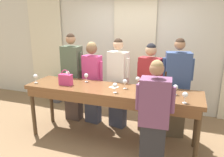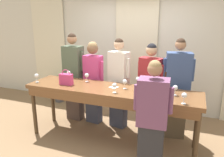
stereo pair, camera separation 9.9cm
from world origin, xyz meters
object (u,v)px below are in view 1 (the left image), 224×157
(host_pouring, at_px, (154,121))
(wine_glass_front_right, at_px, (86,76))
(wine_bottle, at_px, (165,85))
(potted_plant, at_px, (57,87))
(handbag, at_px, (66,79))
(wine_glass_front_mid, at_px, (115,86))
(guest_navy_coat, at_px, (176,89))
(wine_glass_front_left, at_px, (185,95))
(guest_striped_shirt, at_px, (149,87))
(wine_glass_center_right, at_px, (138,79))
(wine_glass_back_right, at_px, (140,84))
(tasting_bar, at_px, (110,94))
(wine_glass_back_left, at_px, (35,77))
(guest_pink_top, at_px, (92,81))
(wine_glass_center_mid, at_px, (68,73))
(wine_glass_center_left, at_px, (175,87))
(guest_olive_jacket, at_px, (73,77))
(wine_glass_back_mid, at_px, (125,82))
(guest_cream_sweater, at_px, (118,83))

(host_pouring, bearing_deg, wine_glass_front_right, 148.01)
(wine_bottle, height_order, potted_plant, wine_bottle)
(handbag, xyz_separation_m, wine_glass_front_mid, (0.94, -0.10, 0.01))
(guest_navy_coat, xyz_separation_m, host_pouring, (-0.20, -1.20, -0.09))
(wine_glass_front_left, bearing_deg, guest_striped_shirt, 127.33)
(wine_glass_center_right, bearing_deg, wine_glass_front_right, -174.97)
(wine_glass_front_left, height_order, wine_glass_front_mid, same)
(wine_glass_front_right, xyz_separation_m, wine_glass_back_right, (1.04, -0.19, 0.00))
(tasting_bar, xyz_separation_m, guest_navy_coat, (1.03, 0.57, 0.02))
(wine_glass_front_right, distance_m, wine_glass_center_right, 0.94)
(wine_glass_back_left, xyz_separation_m, guest_pink_top, (0.80, 0.70, -0.19))
(handbag, relative_size, wine_glass_center_mid, 1.73)
(handbag, height_order, wine_glass_center_right, handbag)
(wine_glass_center_left, height_order, host_pouring, host_pouring)
(handbag, height_order, guest_olive_jacket, guest_olive_jacket)
(host_pouring, bearing_deg, wine_glass_back_right, 116.44)
(wine_glass_center_right, distance_m, wine_glass_back_mid, 0.28)
(wine_glass_center_mid, bearing_deg, wine_bottle, -5.01)
(guest_striped_shirt, relative_size, host_pouring, 1.04)
(guest_olive_jacket, xyz_separation_m, guest_striped_shirt, (1.58, 0.00, -0.05))
(potted_plant, bearing_deg, handbag, -50.28)
(wine_glass_center_left, relative_size, wine_glass_back_left, 1.00)
(handbag, xyz_separation_m, wine_glass_back_left, (-0.58, -0.06, 0.01))
(wine_bottle, bearing_deg, handbag, -173.95)
(guest_cream_sweater, height_order, guest_striped_shirt, guest_cream_sweater)
(wine_glass_center_mid, distance_m, guest_olive_jacket, 0.34)
(wine_glass_center_left, xyz_separation_m, wine_glass_center_right, (-0.64, 0.26, 0.00))
(wine_glass_front_left, xyz_separation_m, wine_glass_front_right, (-1.73, 0.48, 0.00))
(wine_glass_center_left, relative_size, guest_olive_jacket, 0.09)
(wine_bottle, relative_size, wine_glass_front_right, 2.11)
(potted_plant, bearing_deg, wine_bottle, -22.79)
(wine_glass_back_mid, distance_m, host_pouring, 0.97)
(guest_olive_jacket, xyz_separation_m, guest_pink_top, (0.44, 0.00, -0.04))
(wine_bottle, height_order, handbag, wine_bottle)
(wine_glass_front_left, bearing_deg, wine_glass_back_left, 177.16)
(wine_glass_center_left, bearing_deg, wine_bottle, 160.02)
(wine_glass_back_left, distance_m, guest_navy_coat, 2.51)
(wine_glass_back_left, height_order, host_pouring, host_pouring)
(host_pouring, relative_size, potted_plant, 2.32)
(wine_glass_front_left, bearing_deg, tasting_bar, 167.87)
(wine_glass_center_right, distance_m, guest_cream_sweater, 0.54)
(wine_glass_back_right, height_order, guest_navy_coat, guest_navy_coat)
(wine_glass_center_right, bearing_deg, guest_cream_sweater, 149.79)
(wine_glass_front_mid, xyz_separation_m, wine_glass_front_right, (-0.69, 0.39, 0.00))
(wine_glass_center_mid, relative_size, host_pouring, 0.10)
(wine_glass_front_left, height_order, wine_glass_center_left, same)
(guest_olive_jacket, height_order, guest_striped_shirt, guest_olive_jacket)
(guest_striped_shirt, bearing_deg, wine_glass_center_mid, -168.89)
(wine_glass_center_right, height_order, guest_pink_top, guest_pink_top)
(wine_glass_center_mid, distance_m, wine_glass_back_right, 1.47)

